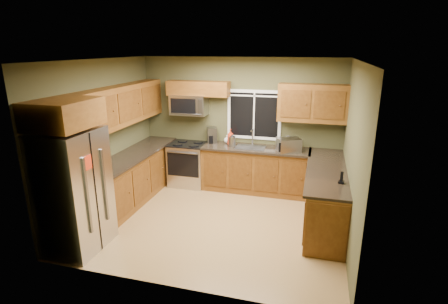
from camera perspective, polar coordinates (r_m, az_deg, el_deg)
The scene contains 28 objects.
floor at distance 6.17m, azimuth -1.33°, elevation -11.17°, with size 4.20×4.20×0.00m, color #9A7544.
ceiling at distance 5.45m, azimuth -1.53°, elevation 14.78°, with size 4.20×4.20×0.00m, color white.
back_wall at distance 7.35m, azimuth 2.60°, elevation 4.69°, with size 4.20×4.20×0.00m, color #454428.
front_wall at distance 4.06m, azimuth -8.73°, elevation -5.74°, with size 4.20×4.20×0.00m, color #454428.
left_wall at distance 6.56m, azimuth -19.30°, elevation 2.25°, with size 3.60×3.60×0.00m, color #454428.
right_wall at distance 5.46m, azimuth 20.19°, elevation -0.66°, with size 3.60×3.60×0.00m, color #454428.
window at distance 7.24m, azimuth 4.93°, elevation 6.08°, with size 1.12×0.03×1.02m.
base_cabinets_left at distance 7.05m, azimuth -14.43°, elevation -4.02°, with size 0.60×2.65×0.90m, color brown.
countertop_left at distance 6.89m, azimuth -14.53°, elevation -0.38°, with size 0.65×2.65×0.04m, color black.
base_cabinets_back at distance 7.24m, azimuth 5.20°, elevation -2.98°, with size 2.17×0.60×0.90m, color brown.
countertop_back at distance 7.07m, azimuth 5.26°, elevation 0.54°, with size 2.17×0.65×0.04m, color black.
base_cabinets_peninsula at distance 6.26m, azimuth 16.25°, elevation -6.88°, with size 0.60×2.52×0.90m.
countertop_peninsula at distance 6.10m, azimuth 16.38°, elevation -2.78°, with size 0.65×2.50×0.04m, color black.
upper_cabinets_left at distance 6.76m, azimuth -16.31°, elevation 7.36°, with size 0.33×2.65×0.72m, color brown.
upper_cabinets_back_left at distance 7.31m, azimuth -4.23°, elevation 10.31°, with size 1.30×0.33×0.30m, color brown.
upper_cabinets_back_right at distance 6.93m, azimuth 14.24°, elevation 7.73°, with size 1.30×0.33×0.72m, color brown.
upper_cabinet_over_fridge at distance 5.20m, azimuth -24.71°, elevation 5.71°, with size 0.72×0.90×0.38m, color brown.
refrigerator at distance 5.50m, azimuth -23.26°, elevation -5.89°, with size 0.74×0.90×1.80m.
range at distance 7.58m, azimuth -5.81°, elevation -1.93°, with size 0.76×0.69×0.94m.
microwave at distance 7.40m, azimuth -5.73°, elevation 7.69°, with size 0.76×0.41×0.42m.
sink at distance 7.10m, azimuth 4.38°, elevation 0.90°, with size 0.60×0.42×0.36m.
toaster_oven at distance 6.86m, azimuth 10.52°, elevation 1.13°, with size 0.52×0.48×0.27m.
coffee_maker at distance 7.40m, azimuth -2.01°, elevation 2.71°, with size 0.27×0.31×0.32m.
kettle at distance 7.11m, azimuth 1.33°, elevation 1.83°, with size 0.18×0.18×0.25m.
paper_towel_roll at distance 7.05m, azimuth 10.37°, elevation 1.51°, with size 0.14×0.14×0.28m.
soap_bottle_a at distance 7.21m, azimuth 1.04°, elevation 2.46°, with size 0.13×0.13×0.33m, color red.
soap_bottle_c at distance 7.38m, azimuth 0.49°, elevation 2.15°, with size 0.13×0.13×0.17m, color white.
cordless_phone at distance 5.49m, azimuth 18.63°, elevation -4.32°, with size 0.10×0.10×0.18m.
Camera 1 is at (1.57, -5.21, 2.90)m, focal length 28.00 mm.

